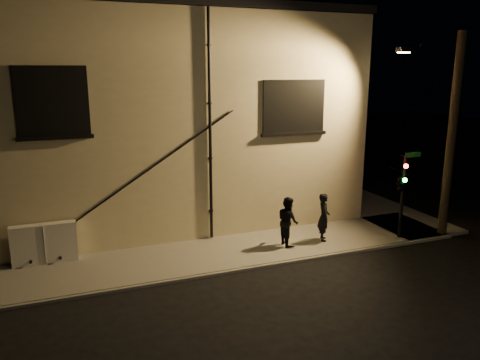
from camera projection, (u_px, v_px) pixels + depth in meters
name	position (u px, v px, depth m)	size (l,w,h in m)	color
ground	(289.00, 263.00, 15.81)	(90.00, 90.00, 0.00)	black
sidewalk	(268.00, 219.00, 20.21)	(21.00, 16.00, 0.12)	slate
building	(146.00, 113.00, 21.89)	(16.20, 12.23, 8.80)	beige
utility_cabinet	(44.00, 244.00, 15.38)	(2.04, 0.34, 1.34)	silver
pedestrian_a	(324.00, 217.00, 17.40)	(0.66, 0.43, 1.80)	black
pedestrian_b	(288.00, 221.00, 16.94)	(0.87, 0.68, 1.80)	black
traffic_signal	(401.00, 182.00, 17.24)	(1.35, 1.92, 3.27)	black
streetlamp_pole	(449.00, 133.00, 17.48)	(2.05, 1.40, 7.73)	black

